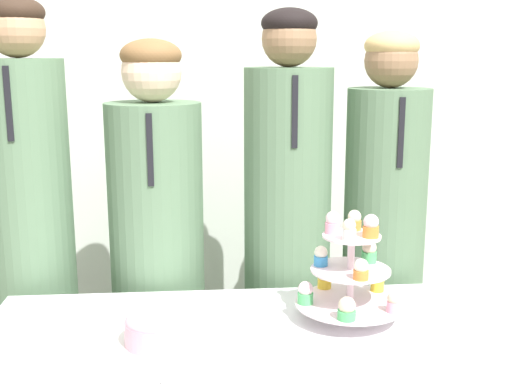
# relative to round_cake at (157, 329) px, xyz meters

# --- Properties ---
(wall_back) EXTENTS (9.00, 0.06, 2.70)m
(wall_back) POSITION_rel_round_cake_xyz_m (0.18, 1.25, 0.58)
(wall_back) COLOR silver
(wall_back) RESTS_ON ground_plane
(round_cake) EXTENTS (0.21, 0.21, 0.10)m
(round_cake) POSITION_rel_round_cake_xyz_m (0.00, 0.00, 0.00)
(round_cake) COLOR white
(round_cake) RESTS_ON table
(cake_knife) EXTENTS (0.22, 0.12, 0.01)m
(cake_knife) POSITION_rel_round_cake_xyz_m (0.09, -0.16, -0.05)
(cake_knife) COLOR silver
(cake_knife) RESTS_ON table
(cupcake_stand) EXTENTS (0.30, 0.30, 0.30)m
(cupcake_stand) POSITION_rel_round_cake_xyz_m (0.51, 0.13, 0.09)
(cupcake_stand) COLOR silver
(cupcake_stand) RESTS_ON table
(student_0) EXTENTS (0.27, 0.28, 1.61)m
(student_0) POSITION_rel_round_cake_xyz_m (-0.44, 0.58, 0.00)
(student_0) COLOR #567556
(student_0) RESTS_ON ground_plane
(student_1) EXTENTS (0.31, 0.32, 1.49)m
(student_1) POSITION_rel_round_cake_xyz_m (-0.04, 0.58, -0.07)
(student_1) COLOR #567556
(student_1) RESTS_ON ground_plane
(student_2) EXTENTS (0.29, 0.30, 1.59)m
(student_2) POSITION_rel_round_cake_xyz_m (0.40, 0.58, -0.02)
(student_2) COLOR #567556
(student_2) RESTS_ON ground_plane
(student_3) EXTENTS (0.28, 0.28, 1.52)m
(student_3) POSITION_rel_round_cake_xyz_m (0.74, 0.58, -0.05)
(student_3) COLOR #567556
(student_3) RESTS_ON ground_plane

